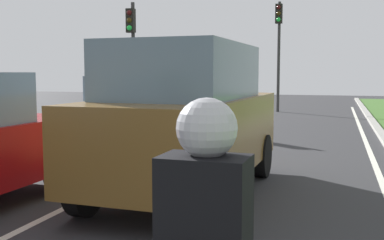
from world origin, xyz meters
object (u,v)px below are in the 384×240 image
(car_hatchback_far, at_px, (130,110))
(traffic_light_overhead_left, at_px, (132,41))
(car_suv_ahead, at_px, (187,118))
(traffic_light_far_median, at_px, (279,37))
(rider_person, at_px, (206,217))

(car_hatchback_far, relative_size, traffic_light_overhead_left, 0.82)
(car_suv_ahead, xyz_separation_m, car_hatchback_far, (-2.97, 4.44, -0.28))
(car_hatchback_far, xyz_separation_m, traffic_light_overhead_left, (-2.46, 5.55, 2.20))
(car_suv_ahead, bearing_deg, traffic_light_far_median, 93.81)
(car_suv_ahead, height_order, rider_person, car_suv_ahead)
(rider_person, relative_size, traffic_light_far_median, 0.22)
(rider_person, bearing_deg, traffic_light_overhead_left, 116.94)
(car_hatchback_far, bearing_deg, car_suv_ahead, -57.55)
(traffic_light_overhead_left, xyz_separation_m, traffic_light_far_median, (4.87, 5.92, 0.49))
(traffic_light_overhead_left, bearing_deg, car_suv_ahead, -61.42)
(car_suv_ahead, relative_size, traffic_light_far_median, 0.88)
(rider_person, distance_m, traffic_light_far_median, 20.86)
(car_hatchback_far, bearing_deg, traffic_light_far_median, 76.75)
(car_hatchback_far, bearing_deg, rider_person, -64.70)
(traffic_light_overhead_left, bearing_deg, traffic_light_far_median, 50.54)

